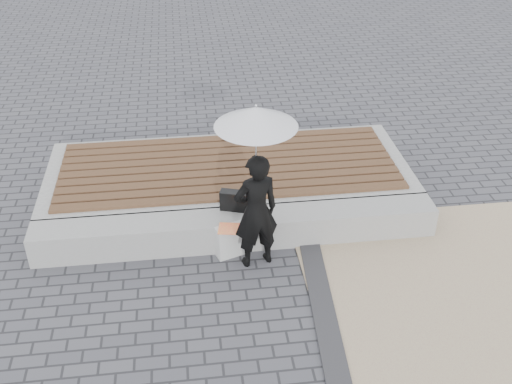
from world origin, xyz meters
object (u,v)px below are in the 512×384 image
at_px(woman, 256,212).
at_px(parasol, 256,117).
at_px(canvas_tote, 232,240).
at_px(seating_ledge, 237,229).
at_px(handbag, 235,201).

relative_size(woman, parasol, 1.29).
bearing_deg(canvas_tote, seating_ledge, 49.60).
bearing_deg(handbag, seating_ledge, -68.96).
height_order(seating_ledge, handbag, handbag).
bearing_deg(canvas_tote, handbag, 58.41).
xyz_separation_m(woman, parasol, (0.00, 0.00, 1.20)).
height_order(woman, canvas_tote, woman).
height_order(seating_ledge, canvas_tote, canvas_tote).
height_order(parasol, handbag, parasol).
distance_m(parasol, canvas_tote, 1.76).
distance_m(seating_ledge, woman, 0.70).
bearing_deg(canvas_tote, woman, -54.31).
bearing_deg(seating_ledge, handbag, 93.34).
distance_m(seating_ledge, parasol, 1.79).
bearing_deg(woman, parasol, 180.00).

